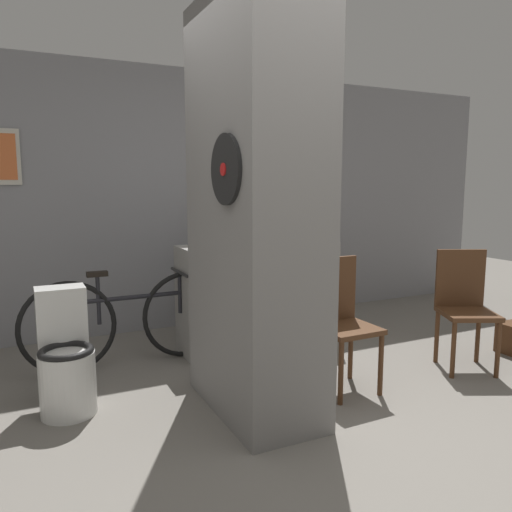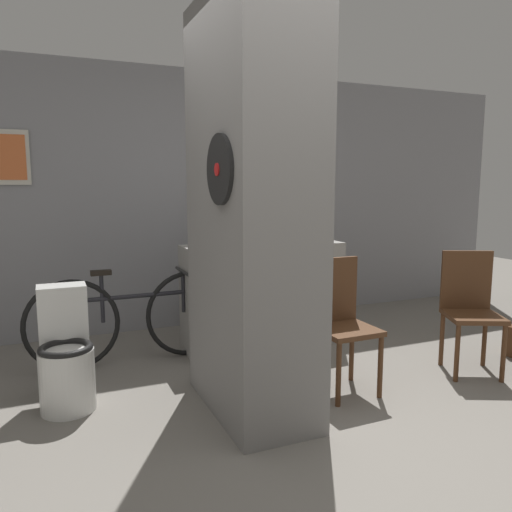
{
  "view_description": "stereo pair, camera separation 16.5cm",
  "coord_description": "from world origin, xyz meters",
  "views": [
    {
      "loc": [
        -1.49,
        -2.29,
        1.47
      ],
      "look_at": [
        0.07,
        0.94,
        0.95
      ],
      "focal_mm": 35.0,
      "sensor_mm": 36.0,
      "label": 1
    },
    {
      "loc": [
        -1.34,
        -2.36,
        1.47
      ],
      "look_at": [
        0.07,
        0.94,
        0.95
      ],
      "focal_mm": 35.0,
      "sensor_mm": 36.0,
      "label": 2
    }
  ],
  "objects": [
    {
      "name": "ground_plane",
      "position": [
        0.0,
        0.0,
        0.0
      ],
      "size": [
        14.0,
        14.0,
        0.0
      ],
      "primitive_type": "plane",
      "color": "slate"
    },
    {
      "name": "wall_back",
      "position": [
        0.0,
        2.63,
        1.3
      ],
      "size": [
        8.0,
        0.09,
        2.6
      ],
      "color": "gray",
      "rests_on": "ground_plane"
    },
    {
      "name": "pillar_center",
      "position": [
        -0.13,
        0.54,
        1.3
      ],
      "size": [
        0.58,
        1.07,
        2.6
      ],
      "color": "gray",
      "rests_on": "ground_plane"
    },
    {
      "name": "counter_shelf",
      "position": [
        0.45,
        1.67,
        0.47
      ],
      "size": [
        1.44,
        0.44,
        0.94
      ],
      "color": "gray",
      "rests_on": "ground_plane"
    },
    {
      "name": "toilet",
      "position": [
        -1.26,
        1.04,
        0.34
      ],
      "size": [
        0.35,
        0.51,
        0.79
      ],
      "color": "silver",
      "rests_on": "ground_plane"
    },
    {
      "name": "chair_near_pillar",
      "position": [
        0.56,
        0.57,
        0.52
      ],
      "size": [
        0.4,
        0.4,
        0.94
      ],
      "rotation": [
        0.0,
        0.0,
        0.02
      ],
      "color": "#4C2D19",
      "rests_on": "ground_plane"
    },
    {
      "name": "chair_by_doorway",
      "position": [
        1.7,
        0.48,
        0.52
      ],
      "size": [
        0.52,
        0.52,
        0.94
      ],
      "rotation": [
        0.0,
        0.0,
        -0.44
      ],
      "color": "#4C2D19",
      "rests_on": "ground_plane"
    },
    {
      "name": "bicycle",
      "position": [
        -0.71,
        1.69,
        0.38
      ],
      "size": [
        1.68,
        0.42,
        0.79
      ],
      "color": "black",
      "rests_on": "ground_plane"
    },
    {
      "name": "bottle_tall",
      "position": [
        0.57,
        1.68,
        1.04
      ],
      "size": [
        0.06,
        0.06,
        0.28
      ],
      "color": "#19598C",
      "rests_on": "counter_shelf"
    },
    {
      "name": "bottle_short",
      "position": [
        0.68,
        1.62,
        1.01
      ],
      "size": [
        0.08,
        0.08,
        0.19
      ],
      "color": "olive",
      "rests_on": "counter_shelf"
    }
  ]
}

